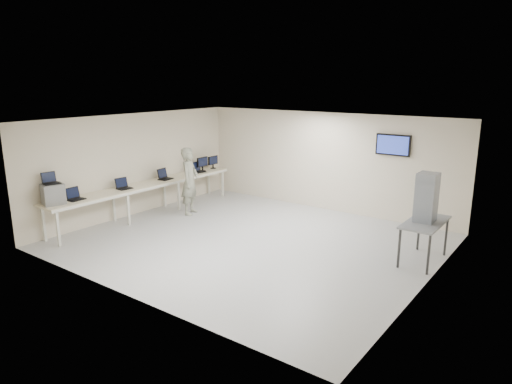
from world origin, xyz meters
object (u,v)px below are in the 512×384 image
Objects in this scene: soldier at (190,181)px; side_table at (425,225)px; equipment_box at (53,194)px; workbench at (147,186)px.

soldier is 6.35m from side_table.
soldier is at bearing 90.14° from equipment_box.
workbench is 12.62× the size of equipment_box.
workbench is 4.14× the size of side_table.
soldier is at bearing 43.91° from workbench.
equipment_box reaches higher than workbench.
workbench is 1.18m from soldier.
workbench is 2.70m from equipment_box.
workbench reaches higher than side_table.
workbench is at bearing -170.89° from side_table.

